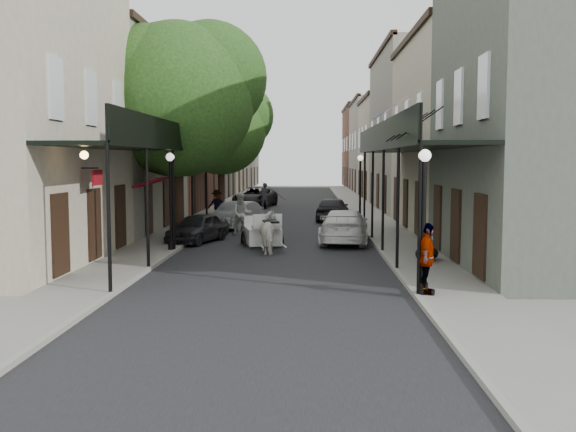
# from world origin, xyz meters

# --- Properties ---
(ground) EXTENTS (140.00, 140.00, 0.00)m
(ground) POSITION_xyz_m (0.00, 0.00, 0.00)
(ground) COLOR gray
(ground) RESTS_ON ground
(road) EXTENTS (8.00, 90.00, 0.01)m
(road) POSITION_xyz_m (0.00, 20.00, 0.01)
(road) COLOR black
(road) RESTS_ON ground
(sidewalk_left) EXTENTS (2.20, 90.00, 0.12)m
(sidewalk_left) POSITION_xyz_m (-5.00, 20.00, 0.06)
(sidewalk_left) COLOR gray
(sidewalk_left) RESTS_ON ground
(sidewalk_right) EXTENTS (2.20, 90.00, 0.12)m
(sidewalk_right) POSITION_xyz_m (5.00, 20.00, 0.06)
(sidewalk_right) COLOR gray
(sidewalk_right) RESTS_ON ground
(building_row_left) EXTENTS (5.00, 80.00, 10.50)m
(building_row_left) POSITION_xyz_m (-8.60, 30.00, 5.25)
(building_row_left) COLOR #C2B49B
(building_row_left) RESTS_ON ground
(building_row_right) EXTENTS (5.00, 80.00, 10.50)m
(building_row_right) POSITION_xyz_m (8.60, 30.00, 5.25)
(building_row_right) COLOR gray
(building_row_right) RESTS_ON ground
(gallery_left) EXTENTS (2.20, 18.05, 4.88)m
(gallery_left) POSITION_xyz_m (-4.79, 6.98, 4.05)
(gallery_left) COLOR black
(gallery_left) RESTS_ON sidewalk_left
(gallery_right) EXTENTS (2.20, 18.05, 4.88)m
(gallery_right) POSITION_xyz_m (4.79, 6.98, 4.05)
(gallery_right) COLOR black
(gallery_right) RESTS_ON sidewalk_right
(tree_near) EXTENTS (7.31, 6.80, 9.63)m
(tree_near) POSITION_xyz_m (-4.20, 10.18, 6.49)
(tree_near) COLOR #382619
(tree_near) RESTS_ON sidewalk_left
(tree_far) EXTENTS (6.45, 6.00, 8.61)m
(tree_far) POSITION_xyz_m (-4.25, 24.18, 5.84)
(tree_far) COLOR #382619
(tree_far) RESTS_ON sidewalk_left
(lamppost_right_near) EXTENTS (0.32, 0.32, 3.71)m
(lamppost_right_near) POSITION_xyz_m (4.10, -2.00, 2.05)
(lamppost_right_near) COLOR black
(lamppost_right_near) RESTS_ON sidewalk_right
(lamppost_left) EXTENTS (0.32, 0.32, 3.71)m
(lamppost_left) POSITION_xyz_m (-4.10, 6.00, 2.05)
(lamppost_left) COLOR black
(lamppost_left) RESTS_ON sidewalk_left
(lamppost_right_far) EXTENTS (0.32, 0.32, 3.71)m
(lamppost_right_far) POSITION_xyz_m (4.10, 18.00, 2.05)
(lamppost_right_far) COLOR black
(lamppost_right_far) RESTS_ON sidewalk_right
(horse) EXTENTS (1.25, 2.03, 1.59)m
(horse) POSITION_xyz_m (-0.25, 6.00, 0.80)
(horse) COLOR white
(horse) RESTS_ON ground
(carriage) EXTENTS (1.94, 2.58, 2.66)m
(carriage) POSITION_xyz_m (-0.80, 8.42, 1.03)
(carriage) COLOR black
(carriage) RESTS_ON ground
(pedestrian_walking) EXTENTS (1.05, 0.86, 2.00)m
(pedestrian_walking) POSITION_xyz_m (-2.00, 11.92, 1.00)
(pedestrian_walking) COLOR beige
(pedestrian_walking) RESTS_ON ground
(pedestrian_sidewalk_left) EXTENTS (1.24, 0.93, 1.70)m
(pedestrian_sidewalk_left) POSITION_xyz_m (-4.20, 19.07, 0.97)
(pedestrian_sidewalk_left) COLOR gray
(pedestrian_sidewalk_left) RESTS_ON sidewalk_left
(pedestrian_sidewalk_right) EXTENTS (0.68, 1.15, 1.84)m
(pedestrian_sidewalk_right) POSITION_xyz_m (4.20, -2.00, 1.04)
(pedestrian_sidewalk_right) COLOR gray
(pedestrian_sidewalk_right) RESTS_ON sidewalk_right
(car_left_near) EXTENTS (2.60, 4.04, 1.28)m
(car_left_near) POSITION_xyz_m (-3.60, 9.00, 0.64)
(car_left_near) COLOR black
(car_left_near) RESTS_ON ground
(car_left_mid) EXTENTS (2.68, 4.44, 1.38)m
(car_left_mid) POSITION_xyz_m (-2.60, 14.92, 0.69)
(car_left_mid) COLOR #ABABB0
(car_left_mid) RESTS_ON ground
(car_left_far) EXTENTS (3.37, 5.81, 1.52)m
(car_left_far) POSITION_xyz_m (-2.85, 29.94, 0.76)
(car_left_far) COLOR black
(car_left_far) RESTS_ON ground
(car_right_near) EXTENTS (2.46, 5.14, 1.45)m
(car_right_near) POSITION_xyz_m (2.71, 9.00, 0.72)
(car_right_near) COLOR silver
(car_right_near) RESTS_ON ground
(car_right_far) EXTENTS (2.26, 4.39, 1.43)m
(car_right_far) POSITION_xyz_m (2.60, 19.03, 0.71)
(car_right_far) COLOR black
(car_right_far) RESTS_ON ground
(trash_bags) EXTENTS (0.87, 1.02, 0.52)m
(trash_bags) POSITION_xyz_m (5.22, 3.49, 0.36)
(trash_bags) COLOR black
(trash_bags) RESTS_ON sidewalk_right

